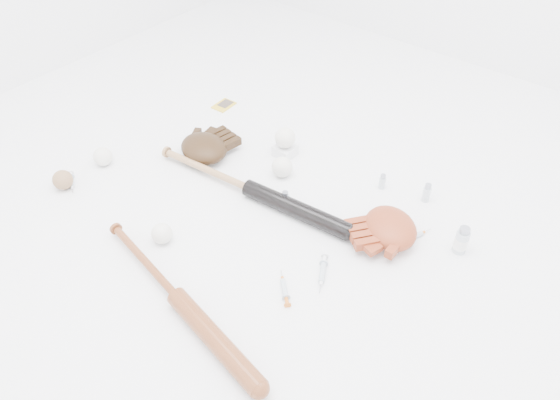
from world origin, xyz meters
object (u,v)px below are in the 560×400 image
Objects in this scene: bat_dark at (249,188)px; bat_wood at (177,297)px; pedestal at (285,151)px; glove_dark at (204,148)px.

bat_dark reaches higher than bat_wood.
bat_dark is at bearing 118.23° from bat_wood.
pedestal is at bearing 94.70° from bat_dark.
glove_dark is (-0.29, 0.06, 0.01)m from bat_dark.
bat_dark is 0.53m from bat_wood.
bat_dark is 0.30m from glove_dark.
glove_dark reaches higher than bat_dark.
pedestal is at bearing 50.29° from glove_dark.
bat_wood is 10.47× the size of pedestal.
pedestal is (0.24, 0.21, -0.02)m from glove_dark.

